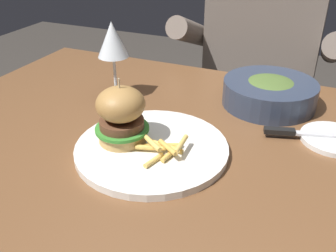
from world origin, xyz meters
TOP-DOWN VIEW (x-y plane):
  - dining_table at (0.00, 0.00)m, footprint 1.18×0.78m
  - main_plate at (-0.05, -0.07)m, footprint 0.29×0.29m
  - burger_sandwich at (-0.11, -0.07)m, footprint 0.10×0.10m
  - fries_pile at (-0.02, -0.08)m, footprint 0.09×0.10m
  - wine_glass at (-0.23, 0.13)m, footprint 0.07×0.07m
  - bread_plate at (0.26, 0.11)m, footprint 0.13×0.13m
  - table_knife at (0.22, 0.10)m, footprint 0.21×0.07m
  - soup_bowl at (0.12, 0.22)m, footprint 0.21×0.21m
  - diner_person at (0.02, 0.67)m, footprint 0.51×0.36m

SIDE VIEW (x-z plane):
  - diner_person at x=0.02m, z-range -0.02..1.15m
  - dining_table at x=0.00m, z-range 0.27..1.01m
  - bread_plate at x=0.26m, z-range 0.74..0.75m
  - main_plate at x=-0.05m, z-range 0.74..0.75m
  - table_knife at x=0.22m, z-range 0.75..0.76m
  - fries_pile at x=-0.02m, z-range 0.75..0.78m
  - soup_bowl at x=0.12m, z-range 0.74..0.80m
  - burger_sandwich at x=-0.11m, z-range 0.74..0.87m
  - wine_glass at x=-0.23m, z-range 0.78..0.96m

